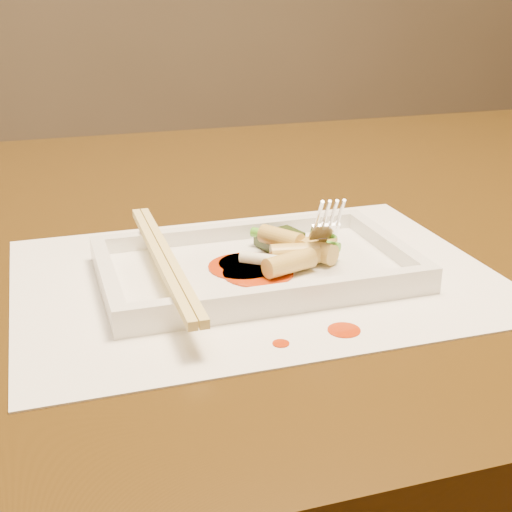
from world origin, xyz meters
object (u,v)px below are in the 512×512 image
object	(u,v)px
table	(251,296)
plate_base	(256,271)
placemat	(256,276)
fork	(327,170)
chopstick_a	(159,259)

from	to	relation	value
table	plate_base	world-z (taller)	plate_base
table	placemat	distance (m)	0.21
table	plate_base	size ratio (longest dim) A/B	5.38
table	fork	bearing A→B (deg)	-82.28
table	placemat	size ratio (longest dim) A/B	3.50
chopstick_a	fork	distance (m)	0.16
table	chopstick_a	bearing A→B (deg)	-127.17
placemat	chopstick_a	size ratio (longest dim) A/B	1.60
table	chopstick_a	size ratio (longest dim) A/B	5.61
fork	plate_base	bearing A→B (deg)	-165.58
plate_base	placemat	bearing A→B (deg)	0.00
table	fork	world-z (taller)	fork
placemat	fork	size ratio (longest dim) A/B	2.86
placemat	chopstick_a	world-z (taller)	chopstick_a
chopstick_a	fork	bearing A→B (deg)	6.75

